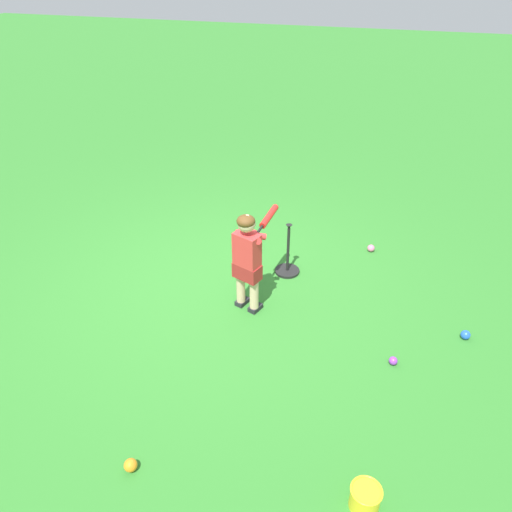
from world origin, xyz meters
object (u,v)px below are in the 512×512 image
Objects in this scene: child_batter at (249,253)px; play_ball_far_right at (393,361)px; play_ball_near_batter at (371,248)px; toy_bucket at (365,498)px; play_ball_far_left at (465,335)px; play_ball_midfield at (131,465)px; batting_tee at (287,264)px.

play_ball_far_right is (1.48, -0.41, -0.61)m from child_batter.
toy_bucket is at bearing -85.30° from play_ball_near_batter.
play_ball_near_batter is 0.98× the size of play_ball_far_left.
play_ball_midfield is 1.24× the size of play_ball_far_right.
play_ball_midfield is at bearing -99.99° from batting_tee.
play_ball_far_right is 1.68m from batting_tee.
batting_tee is at bearing 80.01° from play_ball_midfield.
play_ball_far_right is at bearing -42.04° from batting_tee.
batting_tee is (-0.87, -0.73, 0.06)m from play_ball_near_batter.
play_ball_near_batter is 0.14× the size of batting_tee.
play_ball_near_batter is 1.89m from play_ball_far_right.
child_batter is 0.93m from batting_tee.
toy_bucket is (-0.11, -1.39, 0.06)m from play_ball_far_right.
child_batter is at bearing 127.34° from toy_bucket.
play_ball_far_right is (1.73, 1.60, -0.01)m from play_ball_midfield.
toy_bucket is (-0.74, -1.93, 0.05)m from play_ball_far_left.
play_ball_far_right is 0.13× the size of batting_tee.
child_batter is at bearing -127.48° from play_ball_near_batter.
batting_tee is (-1.25, 1.12, 0.07)m from play_ball_far_right.
play_ball_far_left is (2.36, 2.14, -0.00)m from play_ball_midfield.
batting_tee reaches higher than play_ball_near_batter.
toy_bucket is (1.37, -1.80, -0.55)m from child_batter.
play_ball_midfield is at bearing -137.21° from play_ball_far_right.
toy_bucket is at bearing -94.43° from play_ball_far_right.
play_ball_midfield is 0.16× the size of batting_tee.
play_ball_midfield reaches higher than play_ball_far_left.
batting_tee is at bearing 72.00° from child_batter.
play_ball_near_batter is 3.25m from toy_bucket.
play_ball_near_batter is 1.66m from play_ball_far_left.
play_ball_near_batter is 0.41× the size of toy_bucket.
batting_tee is 2.76m from toy_bucket.
play_ball_far_right is at bearing -78.59° from play_ball_near_batter.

